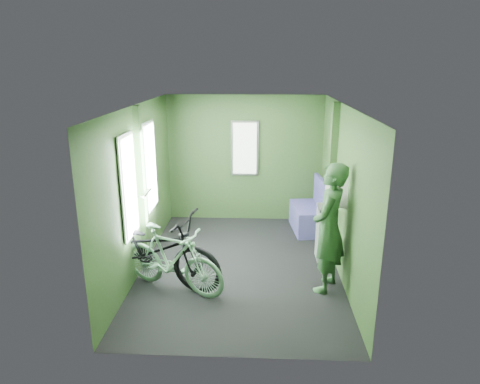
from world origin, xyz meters
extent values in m
plane|color=black|center=(0.00, 0.00, 0.00)|extent=(4.00, 4.00, 0.00)
cube|color=silver|center=(0.00, 0.00, 2.30)|extent=(2.80, 4.00, 0.02)
cube|color=#2E4C23|center=(0.00, 2.00, 1.15)|extent=(2.80, 0.02, 2.30)
cube|color=#2E4C23|center=(0.00, -2.00, 1.15)|extent=(2.80, 0.02, 2.30)
cube|color=#2E4C23|center=(-1.40, 0.00, 1.15)|extent=(0.02, 4.00, 2.30)
cube|color=#2E4C23|center=(1.40, 0.00, 1.15)|extent=(0.02, 4.00, 2.30)
cube|color=#2E4C23|center=(-1.36, 0.00, 1.15)|extent=(0.08, 0.12, 2.30)
cube|color=silver|center=(-1.35, -0.55, 1.35)|extent=(0.02, 0.56, 1.34)
cube|color=silver|center=(-1.35, 0.55, 1.35)|extent=(0.02, 0.56, 1.34)
cube|color=white|center=(-1.34, -0.55, 1.88)|extent=(0.00, 0.12, 0.12)
cube|color=white|center=(-1.34, 0.55, 1.88)|extent=(0.00, 0.12, 0.12)
cylinder|color=silver|center=(-1.29, 0.00, 1.10)|extent=(0.03, 0.40, 0.03)
cube|color=#2E4C23|center=(1.35, 0.60, 1.15)|extent=(0.10, 0.10, 2.30)
cube|color=white|center=(1.38, 0.90, 1.85)|extent=(0.02, 0.40, 0.50)
cube|color=silver|center=(0.00, 1.96, 1.35)|extent=(0.50, 0.02, 1.00)
imported|color=black|center=(-1.12, -0.57, 0.00)|extent=(2.11, 1.33, 1.09)
imported|color=#84BC97|center=(-0.83, -0.72, 0.00)|extent=(1.57, 1.08, 0.93)
imported|color=#2E542F|center=(1.15, -0.56, 0.84)|extent=(0.62, 0.73, 1.69)
cube|color=silver|center=(1.28, -0.29, 1.25)|extent=(0.33, 0.23, 0.42)
cube|color=gray|center=(1.26, 0.32, 0.41)|extent=(0.24, 0.34, 0.83)
cube|color=navy|center=(1.12, 1.45, 0.22)|extent=(0.59, 0.93, 0.44)
cube|color=navy|center=(1.34, 1.45, 0.69)|extent=(0.16, 0.89, 0.49)
camera|label=1|loc=(0.27, -5.62, 2.85)|focal=32.00mm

